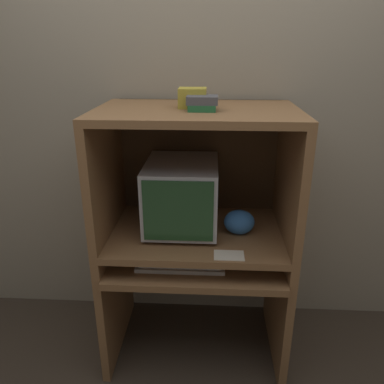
% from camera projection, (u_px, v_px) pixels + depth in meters
% --- Properties ---
extents(wall_back, '(6.00, 0.06, 2.60)m').
position_uv_depth(wall_back, '(200.00, 117.00, 2.15)').
color(wall_back, gray).
rests_on(wall_back, ground_plane).
extents(desk_base, '(0.97, 0.66, 0.64)m').
position_uv_depth(desk_base, '(196.00, 291.00, 2.10)').
color(desk_base, brown).
rests_on(desk_base, ground_plane).
extents(desk_monitor_shelf, '(0.97, 0.64, 0.13)m').
position_uv_depth(desk_monitor_shelf, '(196.00, 235.00, 2.01)').
color(desk_monitor_shelf, brown).
rests_on(desk_monitor_shelf, desk_base).
extents(hutch_upper, '(0.97, 0.64, 0.64)m').
position_uv_depth(hutch_upper, '(197.00, 151.00, 1.88)').
color(hutch_upper, brown).
rests_on(hutch_upper, desk_monitor_shelf).
extents(crt_monitor, '(0.37, 0.46, 0.36)m').
position_uv_depth(crt_monitor, '(182.00, 195.00, 1.97)').
color(crt_monitor, '#B2B2B7').
rests_on(crt_monitor, desk_monitor_shelf).
extents(keyboard, '(0.45, 0.16, 0.03)m').
position_uv_depth(keyboard, '(181.00, 263.00, 1.90)').
color(keyboard, beige).
rests_on(keyboard, desk_base).
extents(mouse, '(0.06, 0.04, 0.03)m').
position_uv_depth(mouse, '(236.00, 265.00, 1.88)').
color(mouse, black).
rests_on(mouse, desk_base).
extents(snack_bag, '(0.16, 0.12, 0.13)m').
position_uv_depth(snack_bag, '(239.00, 222.00, 1.94)').
color(snack_bag, '#336BB7').
rests_on(snack_bag, desk_monitor_shelf).
extents(book_stack, '(0.14, 0.11, 0.07)m').
position_uv_depth(book_stack, '(202.00, 103.00, 1.69)').
color(book_stack, '#236638').
rests_on(book_stack, hutch_upper).
extents(paper_card, '(0.14, 0.09, 0.00)m').
position_uv_depth(paper_card, '(229.00, 255.00, 1.75)').
color(paper_card, beige).
rests_on(paper_card, desk_monitor_shelf).
extents(storage_box, '(0.13, 0.11, 0.09)m').
position_uv_depth(storage_box, '(192.00, 98.00, 1.77)').
color(storage_box, gold).
rests_on(storage_box, hutch_upper).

